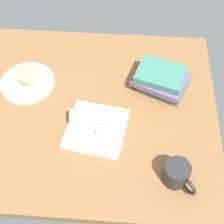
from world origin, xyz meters
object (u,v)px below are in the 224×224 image
Objects in this scene: scone_pastry at (27,75)px; square_plate at (96,129)px; breakfast_wrap at (89,117)px; book_stack at (162,79)px; round_plate at (27,83)px; sauce_cup at (105,134)px; coffee_mug at (177,174)px.

scone_pastry is 0.40× the size of square_plate.
book_stack is at bearing -58.26° from breakfast_wrap.
round_plate is 43.12cm from sauce_cup.
coffee_mug is at bearing -29.89° from sauce_cup.
scone_pastry reaches higher than round_plate.
round_plate is at bearing 147.30° from coffee_mug.
square_plate reaches higher than round_plate.
scone_pastry is at bearing 146.29° from coffee_mug.
book_stack is at bearing 95.69° from coffee_mug.
breakfast_wrap is (28.86, -18.35, 3.95)cm from round_plate.
sauce_cup reaches higher than square_plate.
square_plate is at bearing -33.55° from round_plate.
coffee_mug is (60.70, -40.50, 0.28)cm from scone_pastry.
round_plate is at bearing -111.28° from scone_pastry.
coffee_mug is at bearing -33.71° from scone_pastry.
book_stack is (21.58, 27.11, 1.46)cm from sauce_cup.
breakfast_wrap is at bearing -34.59° from scone_pastry.
round_plate is 3.74cm from scone_pastry.
sauce_cup is at bearing -128.53° from book_stack.
scone_pastry is 72.97cm from coffee_mug.
breakfast_wrap is (28.38, -19.57, 0.45)cm from scone_pastry.
sauce_cup is 0.50× the size of coffee_mug.
sauce_cup is at bearing -36.32° from scone_pastry.
scone_pastry reaches higher than square_plate.
book_stack reaches higher than round_plate.
round_plate is at bearing 145.36° from sauce_cup.
round_plate is at bearing 146.45° from square_plate.
coffee_mug is (32.32, -20.93, -0.17)cm from breakfast_wrap.
sauce_cup is 0.42× the size of breakfast_wrap.
round_plate is 38.13cm from square_plate.
book_stack is 42.12cm from coffee_mug.
round_plate is 34.42cm from breakfast_wrap.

